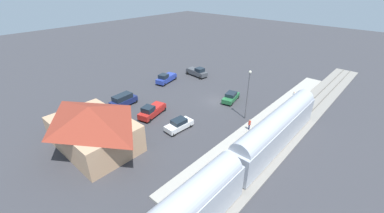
# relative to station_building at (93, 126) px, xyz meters

# --- Properties ---
(ground_plane) EXTENTS (200.00, 200.00, 0.00)m
(ground_plane) POSITION_rel_station_building_xyz_m (-4.00, -22.00, -3.17)
(ground_plane) COLOR #38383D
(railway_track) EXTENTS (4.80, 70.00, 0.30)m
(railway_track) POSITION_rel_station_building_xyz_m (-18.00, -22.00, -3.07)
(railway_track) COLOR gray
(railway_track) RESTS_ON ground
(platform) EXTENTS (3.20, 46.00, 0.30)m
(platform) POSITION_rel_station_building_xyz_m (-14.00, -22.00, -3.02)
(platform) COLOR #A8A399
(platform) RESTS_ON ground
(station_building) EXTENTS (12.74, 8.64, 6.10)m
(station_building) POSITION_rel_station_building_xyz_m (0.00, 0.00, 0.00)
(station_building) COLOR tan
(station_building) RESTS_ON ground
(pedestrian_on_platform) EXTENTS (0.36, 0.36, 1.71)m
(pedestrian_on_platform) POSITION_rel_station_building_xyz_m (-13.63, -17.11, -1.89)
(pedestrian_on_platform) COLOR #23284C
(pedestrian_on_platform) RESTS_ON platform
(pedestrian_waiting_far) EXTENTS (0.36, 0.36, 1.71)m
(pedestrian_waiting_far) POSITION_rel_station_building_xyz_m (-14.59, -31.37, -1.89)
(pedestrian_waiting_far) COLOR #333338
(pedestrian_waiting_far) RESTS_ON platform
(sedan_green) EXTENTS (2.75, 4.79, 1.74)m
(sedan_green) POSITION_rel_station_building_xyz_m (-5.92, -23.76, -2.29)
(sedan_green) COLOR #236638
(sedan_green) RESTS_ON ground
(pickup_blue) EXTENTS (3.06, 5.69, 2.14)m
(pickup_blue) POSITION_rel_station_building_xyz_m (9.90, -22.10, -2.14)
(pickup_blue) COLOR #283D9E
(pickup_blue) RESTS_ON ground
(pickup_red) EXTENTS (3.20, 5.71, 2.14)m
(pickup_red) POSITION_rel_station_building_xyz_m (0.72, -10.41, -2.14)
(pickup_red) COLOR red
(pickup_red) RESTS_ON ground
(pickup_charcoal) EXTENTS (5.55, 2.86, 2.14)m
(pickup_charcoal) POSITION_rel_station_building_xyz_m (7.48, -29.64, -2.14)
(pickup_charcoal) COLOR #47494F
(pickup_charcoal) RESTS_ON ground
(suv_navy) EXTENTS (2.36, 5.05, 2.22)m
(suv_navy) POSITION_rel_station_building_xyz_m (7.36, -9.39, -2.02)
(suv_navy) COLOR navy
(suv_navy) RESTS_ON ground
(sedan_white) EXTENTS (2.10, 4.60, 1.74)m
(sedan_white) POSITION_rel_station_building_xyz_m (-5.50, -10.50, -2.29)
(sedan_white) COLOR white
(sedan_white) RESTS_ON ground
(light_pole_near_platform) EXTENTS (0.44, 0.44, 8.22)m
(light_pole_near_platform) POSITION_rel_station_building_xyz_m (-11.20, -20.07, 1.96)
(light_pole_near_platform) COLOR #515156
(light_pole_near_platform) RESTS_ON ground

